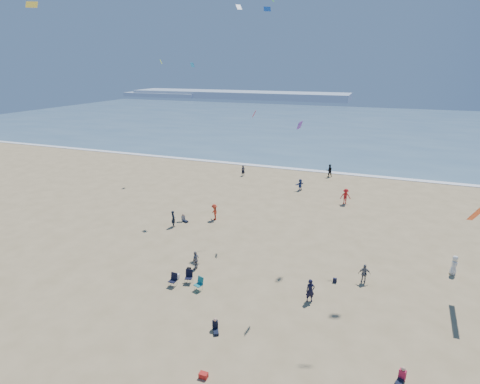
% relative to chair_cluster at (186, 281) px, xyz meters
% --- Properties ---
extents(ocean, '(220.00, 100.00, 0.06)m').
position_rel_chair_cluster_xyz_m(ocean, '(2.87, 85.21, -0.47)').
color(ocean, '#476B84').
rests_on(ocean, ground).
extents(surf_line, '(220.00, 1.20, 0.08)m').
position_rel_chair_cluster_xyz_m(surf_line, '(2.87, 35.21, -0.46)').
color(surf_line, white).
rests_on(surf_line, ground).
extents(headland_far, '(110.00, 20.00, 3.20)m').
position_rel_chair_cluster_xyz_m(headland_far, '(-57.13, 160.21, 1.10)').
color(headland_far, '#7A8EA8').
rests_on(headland_far, ground).
extents(headland_near, '(40.00, 14.00, 2.00)m').
position_rel_chair_cluster_xyz_m(headland_near, '(-97.13, 155.21, 0.50)').
color(headland_near, '#7A8EA8').
rests_on(headland_near, ground).
extents(standing_flyers, '(29.94, 53.33, 1.93)m').
position_rel_chair_cluster_xyz_m(standing_flyers, '(8.47, 9.01, 0.37)').
color(standing_flyers, white).
rests_on(standing_flyers, ground).
extents(seated_group, '(21.60, 26.74, 0.84)m').
position_rel_chair_cluster_xyz_m(seated_group, '(3.99, -4.22, -0.08)').
color(seated_group, silver).
rests_on(seated_group, ground).
extents(chair_cluster, '(2.70, 1.48, 1.00)m').
position_rel_chair_cluster_xyz_m(chair_cluster, '(0.00, 0.00, 0.00)').
color(chair_cluster, black).
rests_on(chair_cluster, ground).
extents(white_tote, '(0.35, 0.20, 0.40)m').
position_rel_chair_cluster_xyz_m(white_tote, '(-1.19, 0.73, -0.30)').
color(white_tote, white).
rests_on(white_tote, ground).
extents(black_backpack, '(0.30, 0.22, 0.38)m').
position_rel_chair_cluster_xyz_m(black_backpack, '(-0.80, 1.87, -0.31)').
color(black_backpack, black).
rests_on(black_backpack, ground).
extents(cooler, '(0.45, 0.30, 0.30)m').
position_rel_chair_cluster_xyz_m(cooler, '(4.87, -7.25, -0.35)').
color(cooler, red).
rests_on(cooler, ground).
extents(navy_bag, '(0.28, 0.18, 0.34)m').
position_rel_chair_cluster_xyz_m(navy_bag, '(10.15, 4.40, -0.33)').
color(navy_bag, black).
rests_on(navy_bag, ground).
extents(kites_aloft, '(41.45, 40.15, 29.56)m').
position_rel_chair_cluster_xyz_m(kites_aloft, '(12.19, 3.67, 14.53)').
color(kites_aloft, '#EB5310').
rests_on(kites_aloft, ground).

